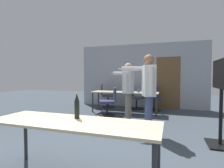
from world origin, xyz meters
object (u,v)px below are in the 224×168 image
at_px(person_left_plaid, 148,86).
at_px(office_chair_side_rolled, 106,97).
at_px(office_chair_far_right, 135,98).
at_px(person_right_polo, 128,86).
at_px(tv_screen, 222,90).
at_px(office_chair_far_left, 109,103).
at_px(beer_bottle, 77,106).
at_px(drink_cup, 138,91).
at_px(office_chair_near_pushed, 154,99).

relative_size(person_left_plaid, office_chair_side_rolled, 1.83).
bearing_deg(office_chair_far_right, office_chair_side_rolled, -65.33).
distance_m(person_right_polo, office_chair_far_right, 2.00).
distance_m(tv_screen, office_chair_side_rolled, 4.59).
height_order(office_chair_far_left, beer_bottle, beer_bottle).
height_order(person_left_plaid, beer_bottle, person_left_plaid).
bearing_deg(drink_cup, person_left_plaid, -74.61).
distance_m(person_right_polo, office_chair_side_rolled, 2.33).
bearing_deg(office_chair_near_pushed, person_left_plaid, 73.95).
xyz_separation_m(person_right_polo, beer_bottle, (0.01, -2.90, -0.10)).
bearing_deg(tv_screen, person_left_plaid, -99.52).
xyz_separation_m(person_right_polo, office_chair_side_rolled, (-1.34, 1.83, -0.54)).
height_order(office_chair_far_left, office_chair_far_right, office_chair_far_left).
height_order(office_chair_far_right, beer_bottle, beer_bottle).
height_order(person_left_plaid, drink_cup, person_left_plaid).
bearing_deg(office_chair_near_pushed, tv_screen, 96.92).
bearing_deg(tv_screen, person_right_polo, -121.04).
xyz_separation_m(tv_screen, office_chair_far_left, (-2.77, 1.71, -0.60)).
xyz_separation_m(tv_screen, person_left_plaid, (-1.35, 0.23, 0.04)).
relative_size(person_right_polo, office_chair_side_rolled, 1.73).
xyz_separation_m(person_right_polo, drink_cup, (0.12, 1.05, -0.21)).
xyz_separation_m(office_chair_far_left, beer_bottle, (0.75, -3.38, 0.47)).
bearing_deg(office_chair_far_right, office_chair_near_pushed, 107.98).
distance_m(tv_screen, person_left_plaid, 1.37).
bearing_deg(person_right_polo, beer_bottle, -176.88).
bearing_deg(office_chair_far_left, beer_bottle, 169.60).
bearing_deg(beer_bottle, office_chair_side_rolled, 105.94).
bearing_deg(person_right_polo, office_chair_side_rolled, 39.03).
bearing_deg(office_chair_near_pushed, person_right_polo, 54.87).
height_order(office_chair_side_rolled, beer_bottle, beer_bottle).
relative_size(tv_screen, drink_cup, 16.58).
relative_size(tv_screen, office_chair_far_left, 1.75).
bearing_deg(person_left_plaid, beer_bottle, 143.66).
height_order(tv_screen, office_chair_near_pushed, tv_screen).
relative_size(office_chair_side_rolled, beer_bottle, 2.86).
bearing_deg(person_left_plaid, office_chair_far_left, 26.91).
relative_size(office_chair_far_left, office_chair_near_pushed, 1.01).
height_order(beer_bottle, drink_cup, beer_bottle).
relative_size(person_left_plaid, beer_bottle, 5.25).
bearing_deg(beer_bottle, office_chair_near_pushed, 83.48).
bearing_deg(person_left_plaid, drink_cup, -1.48).
height_order(person_right_polo, office_chair_near_pushed, person_right_polo).
bearing_deg(tv_screen, beer_bottle, -50.42).
distance_m(person_right_polo, drink_cup, 1.08).
relative_size(tv_screen, beer_bottle, 4.79).
xyz_separation_m(person_right_polo, office_chair_near_pushed, (0.56, 1.87, -0.58)).
relative_size(tv_screen, office_chair_side_rolled, 1.68).
xyz_separation_m(tv_screen, office_chair_near_pushed, (-1.48, 3.10, -0.61)).
xyz_separation_m(person_left_plaid, office_chair_far_left, (-1.42, 1.48, -0.64)).
bearing_deg(person_right_polo, office_chair_near_pushed, -13.68).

